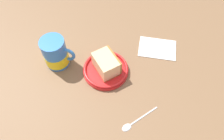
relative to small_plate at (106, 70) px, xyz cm
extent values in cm
cube|color=brown|center=(3.50, -3.28, -2.57)|extent=(133.72, 133.72, 3.09)
cylinder|color=red|center=(0.00, 0.00, -0.43)|extent=(15.01, 15.01, 1.20)
torus|color=red|center=(0.00, 0.00, 0.61)|extent=(14.69, 14.69, 0.89)
cube|color=#9E662D|center=(0.00, 0.00, 0.47)|extent=(10.22, 10.03, 0.60)
cube|color=#EAB27F|center=(0.00, 0.00, 3.44)|extent=(10.22, 10.03, 5.34)
cube|color=#9E662D|center=(-2.15, 2.37, 3.44)|extent=(6.72, 6.17, 5.34)
cylinder|color=#3372BF|center=(-0.18, -16.77, 4.38)|extent=(7.78, 7.78, 10.82)
cylinder|color=yellow|center=(-0.18, -16.77, 2.08)|extent=(7.93, 7.93, 4.22)
cylinder|color=brown|center=(-0.18, -16.77, 7.64)|extent=(6.84, 6.84, 0.40)
torus|color=#3372BF|center=(-0.25, -12.89, 4.38)|extent=(1.16, 5.84, 5.82)
ellipsoid|color=silver|center=(17.43, 10.19, -0.63)|extent=(3.55, 3.53, 0.80)
cylinder|color=silver|center=(12.87, 14.62, -0.78)|extent=(7.31, 7.13, 0.50)
cube|color=white|center=(-13.38, 15.87, -0.73)|extent=(9.62, 13.41, 0.60)
camera|label=1|loc=(38.00, 10.33, 59.96)|focal=34.79mm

